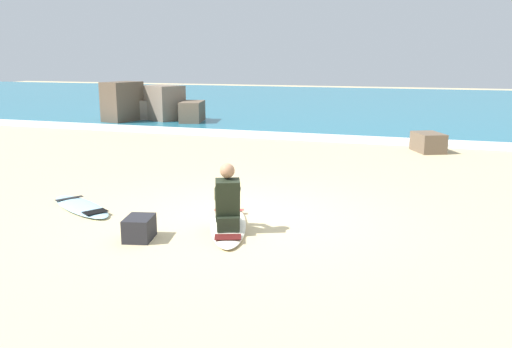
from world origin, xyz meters
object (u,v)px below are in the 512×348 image
object	(u,v)px
surfboard_main	(229,224)
beach_bag	(139,228)
surfboard_spare_near	(81,206)
shoreline_rock	(428,142)
surfer_seated	(228,203)

from	to	relation	value
surfboard_main	beach_bag	bearing A→B (deg)	-135.50
surfboard_spare_near	shoreline_rock	distance (m)	9.30
surfer_seated	shoreline_rock	xyz separation A→B (m)	(2.63, 7.91, -0.18)
shoreline_rock	beach_bag	world-z (taller)	shoreline_rock
surfboard_spare_near	shoreline_rock	size ratio (longest dim) A/B	1.88
surfboard_main	surfer_seated	size ratio (longest dim) A/B	2.35
beach_bag	shoreline_rock	bearing A→B (deg)	66.89
shoreline_rock	surfer_seated	bearing A→B (deg)	-108.38
surfboard_main	shoreline_rock	distance (m)	8.13
surfboard_main	surfer_seated	bearing A→B (deg)	-70.56
beach_bag	surfboard_main	bearing A→B (deg)	44.50
surfboard_spare_near	shoreline_rock	xyz separation A→B (m)	(5.41, 7.57, 0.22)
surfboard_main	shoreline_rock	bearing A→B (deg)	70.49
surfboard_spare_near	beach_bag	distance (m)	2.02
surfboard_spare_near	surfer_seated	bearing A→B (deg)	-6.94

